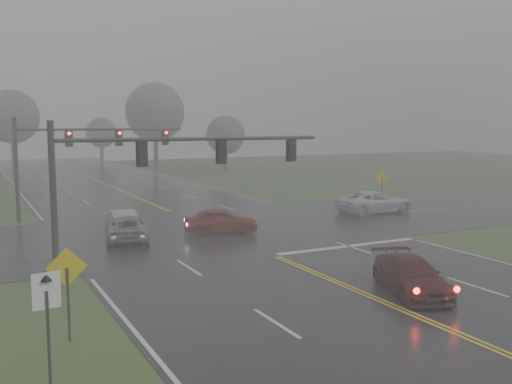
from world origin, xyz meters
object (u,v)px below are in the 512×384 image
car_grey (128,240)px  pickup_white (375,213)px  sedan_red (221,233)px  sedan_silver (122,231)px  sedan_maroon (411,293)px  signal_gantry_far (71,148)px  signal_gantry_near (146,168)px

car_grey → pickup_white: 18.35m
sedan_red → pickup_white: bearing=-65.5°
sedan_silver → pickup_white: bearing=179.1°
sedan_maroon → signal_gantry_far: 25.61m
sedan_silver → signal_gantry_far: size_ratio=0.35×
sedan_maroon → signal_gantry_near: (-8.18, 6.73, 4.58)m
signal_gantry_far → pickup_white: bearing=-21.0°
sedan_red → car_grey: (-5.34, 0.58, 0.00)m
sedan_silver → car_grey: 2.83m
signal_gantry_far → signal_gantry_near: bearing=-89.3°
car_grey → pickup_white: bearing=-161.7°
sedan_maroon → car_grey: (-6.98, 14.77, 0.00)m
sedan_silver → signal_gantry_far: bearing=-70.3°
car_grey → signal_gantry_near: bearing=95.4°
sedan_maroon → sedan_silver: size_ratio=1.14×
car_grey → signal_gantry_far: 10.24m
sedan_maroon → sedan_red: sedan_red is taller
car_grey → signal_gantry_far: bearing=-67.1°
sedan_red → signal_gantry_far: (-6.76, 9.53, 4.76)m
signal_gantry_near → sedan_maroon: bearing=-39.4°
signal_gantry_near → signal_gantry_far: signal_gantry_far is taller
pickup_white → signal_gantry_near: signal_gantry_near is taller
sedan_red → signal_gantry_near: size_ratio=0.36×
sedan_maroon → car_grey: 16.34m
pickup_white → signal_gantry_near: bearing=116.7°
sedan_silver → pickup_white: pickup_white is taller
car_grey → sedan_silver: bearing=-83.2°
sedan_maroon → signal_gantry_far: signal_gantry_far is taller
sedan_maroon → sedan_silver: sedan_maroon is taller
sedan_maroon → pickup_white: 19.74m
car_grey → signal_gantry_far: (-1.42, 8.95, 4.76)m
car_grey → signal_gantry_near: signal_gantry_near is taller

